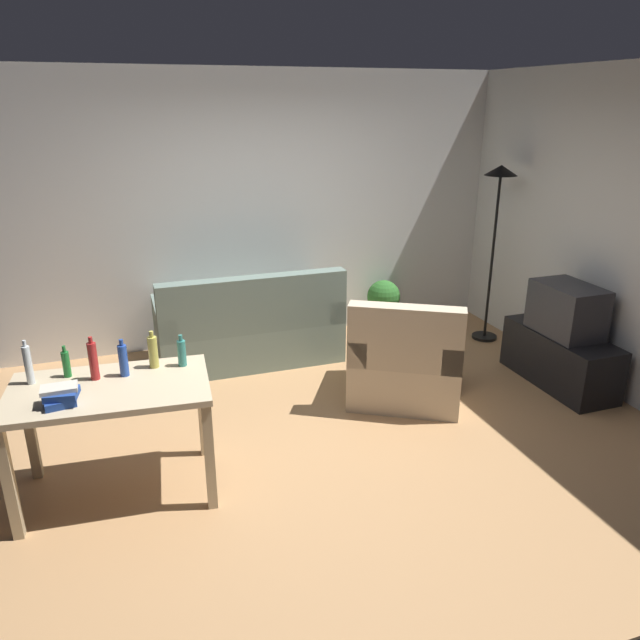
{
  "coord_description": "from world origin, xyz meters",
  "views": [
    {
      "loc": [
        -1.36,
        -3.75,
        2.4
      ],
      "look_at": [
        0.1,
        0.5,
        0.75
      ],
      "focal_mm": 33.64,
      "sensor_mm": 36.0,
      "label": 1
    }
  ],
  "objects": [
    {
      "name": "ground_plane",
      "position": [
        0.0,
        0.0,
        -0.01
      ],
      "size": [
        5.2,
        4.4,
        0.02
      ],
      "primitive_type": "cube",
      "color": "tan"
    },
    {
      "name": "wall_rear",
      "position": [
        0.0,
        2.2,
        1.35
      ],
      "size": [
        5.2,
        0.1,
        2.7
      ],
      "primitive_type": "cube",
      "color": "white",
      "rests_on": "ground_plane"
    },
    {
      "name": "wall_right",
      "position": [
        2.6,
        0.0,
        1.35
      ],
      "size": [
        0.1,
        4.4,
        2.7
      ],
      "primitive_type": "cube",
      "color": "silver",
      "rests_on": "ground_plane"
    },
    {
      "name": "couch",
      "position": [
        -0.25,
        1.59,
        0.31
      ],
      "size": [
        1.73,
        0.84,
        0.92
      ],
      "rotation": [
        0.0,
        0.0,
        3.14
      ],
      "color": "slate",
      "rests_on": "ground_plane"
    },
    {
      "name": "tv_stand",
      "position": [
        2.25,
        0.18,
        0.24
      ],
      "size": [
        0.44,
        1.1,
        0.48
      ],
      "rotation": [
        0.0,
        0.0,
        1.57
      ],
      "color": "black",
      "rests_on": "ground_plane"
    },
    {
      "name": "tv",
      "position": [
        2.25,
        0.18,
        0.7
      ],
      "size": [
        0.41,
        0.6,
        0.44
      ],
      "rotation": [
        0.0,
        0.0,
        1.57
      ],
      "color": "#2D2D33",
      "rests_on": "tv_stand"
    },
    {
      "name": "torchiere_lamp",
      "position": [
        2.25,
        1.33,
        1.41
      ],
      "size": [
        0.32,
        0.32,
        1.81
      ],
      "color": "black",
      "rests_on": "ground_plane"
    },
    {
      "name": "desk",
      "position": [
        -1.51,
        -0.21,
        0.65
      ],
      "size": [
        1.25,
        0.79,
        0.76
      ],
      "rotation": [
        0.0,
        0.0,
        -0.08
      ],
      "color": "#C6B28E",
      "rests_on": "ground_plane"
    },
    {
      "name": "potted_plant",
      "position": [
        1.31,
        1.9,
        0.33
      ],
      "size": [
        0.36,
        0.36,
        0.57
      ],
      "color": "brown",
      "rests_on": "ground_plane"
    },
    {
      "name": "armchair",
      "position": [
        0.82,
        0.37,
        0.32
      ],
      "size": [
        1.2,
        1.18,
        0.92
      ],
      "rotation": [
        0.0,
        0.0,
        2.62
      ],
      "color": "beige",
      "rests_on": "ground_plane"
    },
    {
      "name": "bottle_clear",
      "position": [
        -1.96,
        -0.02,
        0.89
      ],
      "size": [
        0.05,
        0.05,
        0.29
      ],
      "color": "silver",
      "rests_on": "desk"
    },
    {
      "name": "bottle_green",
      "position": [
        -1.75,
        0.01,
        0.85
      ],
      "size": [
        0.05,
        0.05,
        0.21
      ],
      "color": "#1E722D",
      "rests_on": "desk"
    },
    {
      "name": "bottle_red",
      "position": [
        -1.59,
        -0.08,
        0.89
      ],
      "size": [
        0.06,
        0.06,
        0.28
      ],
      "color": "#AD2323",
      "rests_on": "desk"
    },
    {
      "name": "bottle_blue",
      "position": [
        -1.41,
        -0.09,
        0.87
      ],
      "size": [
        0.06,
        0.06,
        0.25
      ],
      "color": "#2347A3",
      "rests_on": "desk"
    },
    {
      "name": "bottle_squat",
      "position": [
        -1.22,
        -0.02,
        0.87
      ],
      "size": [
        0.06,
        0.06,
        0.25
      ],
      "color": "#BCB24C",
      "rests_on": "desk"
    },
    {
      "name": "bottle_tall",
      "position": [
        -1.05,
        -0.05,
        0.85
      ],
      "size": [
        0.06,
        0.06,
        0.21
      ],
      "color": "teal",
      "rests_on": "desk"
    },
    {
      "name": "book_stack",
      "position": [
        -1.77,
        -0.37,
        0.82
      ],
      "size": [
        0.21,
        0.18,
        0.11
      ],
      "color": "navy",
      "rests_on": "desk"
    }
  ]
}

